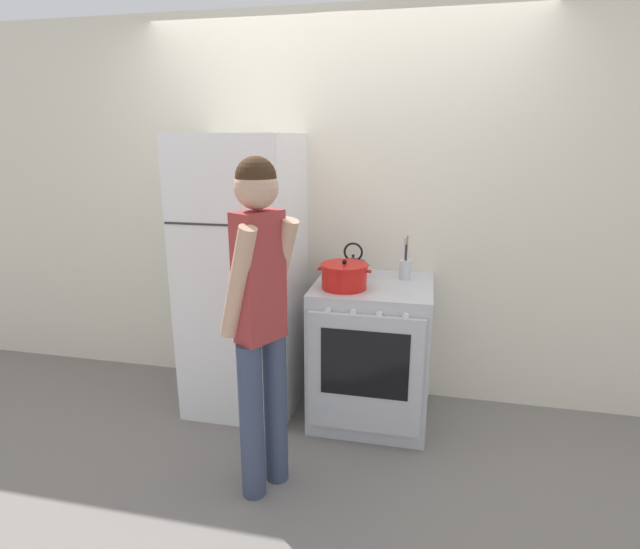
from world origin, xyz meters
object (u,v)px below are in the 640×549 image
at_px(tea_kettle, 353,266).
at_px(dutch_oven_pot, 344,276).
at_px(refrigerator, 244,276).
at_px(person, 260,312).
at_px(utensil_jar, 405,268).
at_px(stove_range, 371,351).

bearing_deg(tea_kettle, dutch_oven_pot, -92.71).
height_order(refrigerator, person, refrigerator).
distance_m(refrigerator, utensil_jar, 1.04).
relative_size(dutch_oven_pot, utensil_jar, 1.16).
distance_m(refrigerator, person, 0.91).
bearing_deg(stove_range, refrigerator, 178.18).
relative_size(refrigerator, tea_kettle, 8.03).
distance_m(dutch_oven_pot, tea_kettle, 0.27).
height_order(stove_range, person, person).
height_order(utensil_jar, person, person).
distance_m(stove_range, person, 1.04).
relative_size(refrigerator, person, 1.06).
relative_size(tea_kettle, person, 0.13).
bearing_deg(refrigerator, dutch_oven_pot, -11.19).
height_order(dutch_oven_pot, person, person).
height_order(stove_range, dutch_oven_pot, dutch_oven_pot).
relative_size(tea_kettle, utensil_jar, 0.81).
distance_m(refrigerator, tea_kettle, 0.71).
xyz_separation_m(refrigerator, person, (0.40, -0.82, 0.07)).
xyz_separation_m(refrigerator, tea_kettle, (0.70, 0.13, 0.07)).
relative_size(stove_range, tea_kettle, 4.03).
height_order(refrigerator, dutch_oven_pot, refrigerator).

